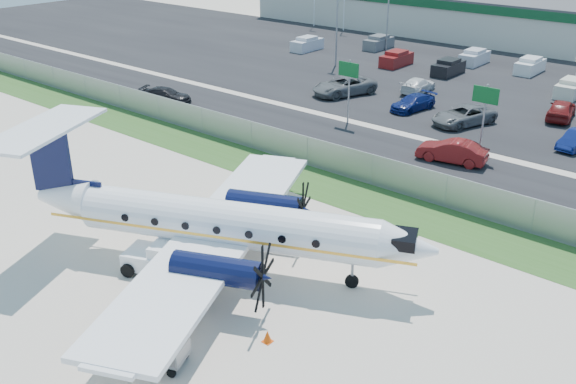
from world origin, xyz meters
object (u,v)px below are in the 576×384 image
Objects in this scene: baggage_cart_near at (145,215)px; aircraft at (220,223)px; baggage_cart_far at (161,354)px; pushback_tug at (159,257)px.

aircraft is at bearing -5.86° from baggage_cart_near.
aircraft is 8.79× the size of baggage_cart_far.
aircraft is at bearing 45.79° from pushback_tug.
aircraft is at bearing 116.67° from baggage_cart_far.
baggage_cart_near is 12.05m from baggage_cart_far.
aircraft reaches higher than baggage_cart_near.
aircraft reaches higher than baggage_cart_far.
pushback_tug is (-2.04, -2.10, -1.69)m from aircraft.
baggage_cart_far is at bearing -39.43° from pushback_tug.
pushback_tug is 5.25m from baggage_cart_near.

